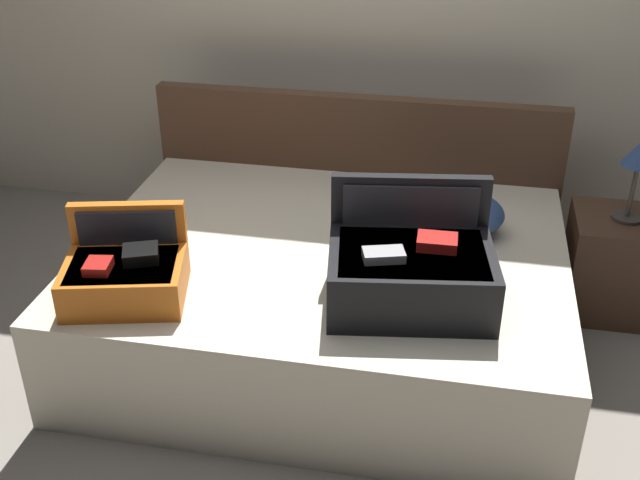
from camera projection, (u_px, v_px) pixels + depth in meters
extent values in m
plane|color=gray|center=(306.00, 399.00, 3.14)|extent=(12.00, 12.00, 0.00)
cube|color=beige|center=(325.00, 296.00, 3.36)|extent=(1.99, 1.54, 0.48)
cube|color=#4C3323|center=(355.00, 178.00, 3.96)|extent=(2.03, 0.08, 0.87)
cube|color=black|center=(411.00, 279.00, 2.83)|extent=(0.65, 0.50, 0.22)
cube|color=#28282D|center=(411.00, 271.00, 2.81)|extent=(0.57, 0.44, 0.15)
cube|color=#99999E|center=(384.00, 256.00, 2.72)|extent=(0.16, 0.12, 0.04)
cube|color=#B21E19|center=(437.00, 243.00, 2.80)|extent=(0.15, 0.11, 0.05)
cube|color=black|center=(409.00, 225.00, 2.98)|extent=(0.60, 0.13, 0.42)
cube|color=#28282D|center=(409.00, 229.00, 2.95)|extent=(0.50, 0.09, 0.35)
cube|color=#D16619|center=(125.00, 282.00, 2.87)|extent=(0.50, 0.41, 0.15)
cube|color=#28282D|center=(124.00, 277.00, 2.86)|extent=(0.44, 0.36, 0.11)
cube|color=#B21E19|center=(98.00, 267.00, 2.79)|extent=(0.10, 0.11, 0.04)
cube|color=black|center=(141.00, 255.00, 2.85)|extent=(0.16, 0.15, 0.05)
cube|color=#D16619|center=(130.00, 240.00, 2.98)|extent=(0.43, 0.14, 0.31)
cube|color=#28282D|center=(129.00, 243.00, 2.96)|extent=(0.36, 0.10, 0.27)
ellipsoid|color=navy|center=(457.00, 212.00, 3.32)|extent=(0.43, 0.33, 0.19)
cube|color=#4C3323|center=(616.00, 264.00, 3.60)|extent=(0.44, 0.40, 0.48)
cylinder|color=#3F3833|center=(627.00, 217.00, 3.48)|extent=(0.14, 0.14, 0.02)
cylinder|color=#4C443D|center=(632.00, 191.00, 3.41)|extent=(0.02, 0.02, 0.25)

